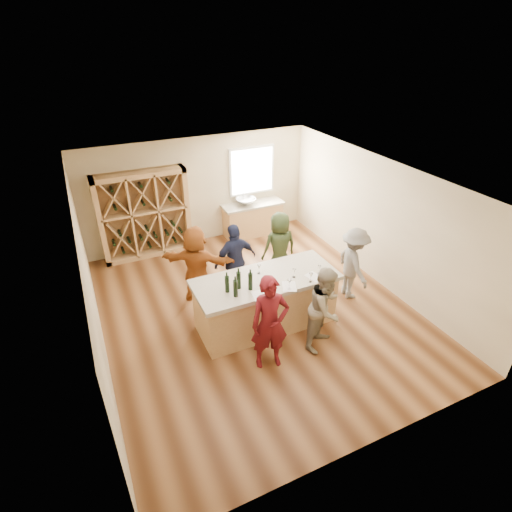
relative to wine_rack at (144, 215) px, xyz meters
name	(u,v)px	position (x,y,z in m)	size (l,w,h in m)	color
floor	(256,311)	(1.50, -3.27, -1.15)	(6.00, 7.00, 0.10)	brown
ceiling	(256,178)	(1.50, -3.27, 1.75)	(6.00, 7.00, 0.10)	white
wall_back	(198,190)	(1.50, 0.28, 0.30)	(6.00, 0.10, 2.80)	beige
wall_front	(379,380)	(1.50, -6.82, 0.30)	(6.00, 0.10, 2.80)	beige
wall_left	(87,289)	(-1.55, -3.27, 0.30)	(0.10, 7.00, 2.80)	beige
wall_right	(381,222)	(4.55, -3.27, 0.30)	(0.10, 7.00, 2.80)	beige
window_frame	(252,171)	(3.00, 0.20, 0.65)	(1.30, 0.06, 1.30)	white
window_pane	(252,171)	(3.00, 0.17, 0.65)	(1.18, 0.01, 1.18)	white
wine_rack	(144,215)	(0.00, 0.00, 0.00)	(2.20, 0.45, 2.20)	tan
back_counter_base	(253,220)	(2.90, -0.07, -0.67)	(1.60, 0.58, 0.86)	tan
back_counter_top	(253,205)	(2.90, -0.07, -0.21)	(1.70, 0.62, 0.06)	#B1A891
sink	(246,201)	(2.70, -0.07, -0.09)	(0.54, 0.54, 0.19)	silver
faucet	(243,197)	(2.70, 0.11, -0.03)	(0.02, 0.02, 0.30)	silver
tasting_counter_base	(266,303)	(1.48, -3.78, -0.60)	(2.60, 1.00, 1.00)	tan
tasting_counter_top	(266,280)	(1.48, -3.78, -0.06)	(2.72, 1.12, 0.08)	#B1A891
wine_bottle_a	(227,284)	(0.67, -3.88, 0.14)	(0.08, 0.08, 0.32)	black
wine_bottle_b	(236,288)	(0.75, -4.07, 0.14)	(0.08, 0.08, 0.32)	black
wine_bottle_c	(239,280)	(0.89, -3.86, 0.15)	(0.08, 0.08, 0.33)	black
wine_bottle_d	(250,281)	(1.06, -3.98, 0.14)	(0.08, 0.08, 0.33)	black
wine_glass_a	(263,291)	(1.18, -4.23, 0.06)	(0.06, 0.06, 0.16)	white
wine_glass_b	(289,284)	(1.69, -4.27, 0.08)	(0.08, 0.08, 0.20)	white
wine_glass_c	(311,277)	(2.16, -4.23, 0.07)	(0.07, 0.07, 0.19)	white
wine_glass_d	(294,273)	(1.96, -3.97, 0.06)	(0.06, 0.06, 0.17)	white
wine_glass_e	(319,270)	(2.45, -4.06, 0.06)	(0.06, 0.06, 0.16)	white
tasting_menu_a	(259,295)	(1.12, -4.22, -0.02)	(0.22, 0.30, 0.00)	white
tasting_menu_b	(289,286)	(1.73, -4.20, -0.02)	(0.24, 0.33, 0.00)	white
tasting_menu_c	(314,277)	(2.31, -4.12, -0.02)	(0.23, 0.32, 0.00)	white
person_near_left	(270,323)	(1.07, -4.76, -0.22)	(0.64, 0.47, 1.76)	#590F14
person_near_right	(326,308)	(2.19, -4.73, -0.29)	(0.79, 0.43, 1.62)	gray
person_server	(353,264)	(3.57, -3.68, -0.30)	(1.04, 0.48, 1.60)	slate
person_far_mid	(235,260)	(1.36, -2.55, -0.27)	(0.97, 0.50, 1.66)	#191E38
person_far_right	(279,247)	(2.49, -2.40, -0.28)	(0.80, 0.52, 1.64)	#263319
person_far_left	(197,264)	(0.56, -2.39, -0.25)	(1.58, 0.57, 1.70)	#994C19
wine_glass_f	(259,269)	(1.43, -3.58, 0.07)	(0.07, 0.07, 0.18)	white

